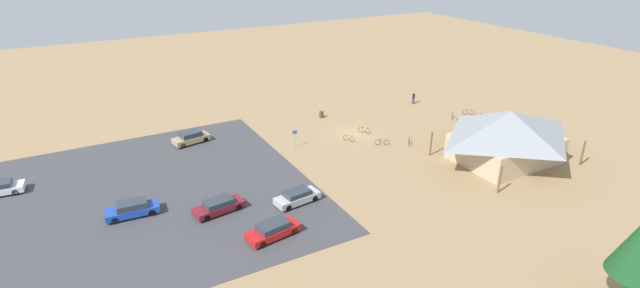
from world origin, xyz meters
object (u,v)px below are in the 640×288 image
at_px(trash_bin, 321,114).
at_px(bicycle_white_by_bin, 409,141).
at_px(car_blue_back_corner, 132,209).
at_px(bike_pavilion, 508,133).
at_px(bicycle_yellow_back_row, 349,138).
at_px(bicycle_red_edge_south, 479,117).
at_px(bicycle_silver_trailside, 364,130).
at_px(car_red_second_row, 273,230).
at_px(bicycle_orange_yard_right, 468,112).
at_px(visitor_by_pavilion, 414,98).
at_px(car_maroon_aisle_side, 219,206).
at_px(lot_sign, 295,136).
at_px(bicycle_purple_lone_west, 452,116).
at_px(bicycle_teal_yard_center, 462,121).
at_px(car_silver_front_row, 297,197).
at_px(bicycle_green_edge_north, 382,142).
at_px(car_tan_far_end, 191,138).

bearing_deg(trash_bin, bicycle_white_by_bin, 109.81).
bearing_deg(car_blue_back_corner, trash_bin, -152.64).
relative_size(bike_pavilion, bicycle_yellow_back_row, 8.38).
distance_m(bicycle_white_by_bin, bicycle_red_edge_south, 14.13).
bearing_deg(car_blue_back_corner, bicycle_silver_trailside, -167.70).
distance_m(bike_pavilion, bicycle_yellow_back_row, 18.23).
height_order(bicycle_red_edge_south, car_red_second_row, car_red_second_row).
relative_size(bicycle_yellow_back_row, car_red_second_row, 0.33).
relative_size(bicycle_orange_yard_right, visitor_by_pavilion, 0.66).
relative_size(car_blue_back_corner, car_maroon_aisle_side, 0.98).
bearing_deg(lot_sign, bicycle_purple_lone_west, 175.54).
bearing_deg(bicycle_silver_trailside, bicycle_teal_yard_center, 165.68).
height_order(bicycle_white_by_bin, car_red_second_row, car_red_second_row).
height_order(bicycle_white_by_bin, bicycle_yellow_back_row, bicycle_white_by_bin).
bearing_deg(car_silver_front_row, bicycle_red_edge_south, -165.66).
relative_size(bicycle_green_edge_north, bicycle_purple_lone_west, 1.22).
xyz_separation_m(trash_bin, bicycle_white_by_bin, (-4.79, 13.29, -0.07)).
relative_size(bicycle_orange_yard_right, car_tan_far_end, 0.26).
bearing_deg(bicycle_purple_lone_west, bicycle_green_edge_north, 11.29).
relative_size(bicycle_teal_yard_center, car_red_second_row, 0.34).
bearing_deg(bicycle_orange_yard_right, bike_pavilion, 59.83).
distance_m(bicycle_white_by_bin, car_silver_front_row, 19.09).
relative_size(bike_pavilion, lot_sign, 6.00).
bearing_deg(bicycle_yellow_back_row, bicycle_teal_yard_center, 172.45).
distance_m(bicycle_teal_yard_center, bicycle_purple_lone_west, 2.05).
bearing_deg(car_tan_far_end, bicycle_teal_yard_center, 162.09).
relative_size(car_red_second_row, car_tan_far_end, 1.03).
height_order(bicycle_teal_yard_center, bicycle_red_edge_south, bicycle_red_edge_south).
bearing_deg(bicycle_white_by_bin, car_blue_back_corner, 1.46).
relative_size(bicycle_red_edge_south, car_tan_far_end, 0.37).
relative_size(lot_sign, bicycle_yellow_back_row, 1.40).
distance_m(lot_sign, bicycle_orange_yard_right, 26.54).
xyz_separation_m(bicycle_silver_trailside, car_silver_front_row, (15.35, 11.55, 0.33)).
distance_m(bicycle_yellow_back_row, car_maroon_aisle_side, 20.89).
distance_m(car_red_second_row, car_maroon_aisle_side, 6.56).
distance_m(bicycle_white_by_bin, car_maroon_aisle_side, 25.40).
bearing_deg(bicycle_teal_yard_center, car_silver_front_row, 15.68).
bearing_deg(bicycle_orange_yard_right, car_red_second_row, 21.27).
distance_m(bicycle_white_by_bin, bicycle_yellow_back_row, 7.34).
height_order(trash_bin, visitor_by_pavilion, visitor_by_pavilion).
bearing_deg(trash_bin, bicycle_green_edge_north, 98.53).
bearing_deg(bicycle_silver_trailside, car_blue_back_corner, 12.30).
bearing_deg(bicycle_green_edge_north, car_blue_back_corner, 4.33).
relative_size(bicycle_green_edge_north, car_maroon_aisle_side, 0.33).
relative_size(bicycle_green_edge_north, bicycle_white_by_bin, 1.08).
xyz_separation_m(bicycle_white_by_bin, car_silver_front_row, (18.12, 5.98, 0.33)).
bearing_deg(bicycle_red_edge_south, bicycle_purple_lone_west, -32.57).
xyz_separation_m(trash_bin, car_maroon_aisle_side, (20.29, 17.28, 0.25)).
height_order(lot_sign, bicycle_red_edge_south, lot_sign).
bearing_deg(car_maroon_aisle_side, bicycle_purple_lone_west, -167.24).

